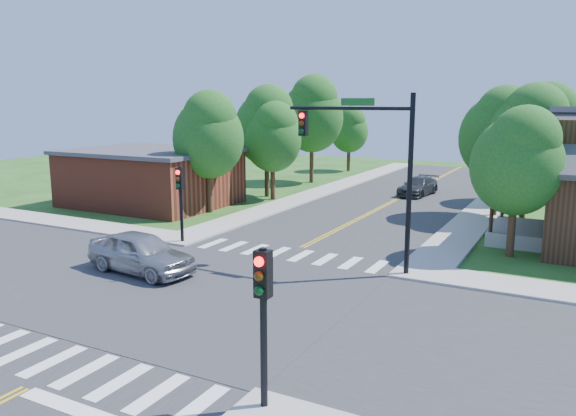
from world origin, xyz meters
The scene contains 24 objects.
ground centered at (0.00, 0.00, 0.00)m, with size 100.00×100.00×0.00m, color #254916.
road_ns centered at (0.00, 0.00, 0.02)m, with size 10.00×90.00×0.04m, color #2D2D30.
road_ew centered at (0.00, 0.00, 0.03)m, with size 90.00×10.00×0.04m, color #2D2D30.
intersection_patch centered at (0.00, 0.00, 0.00)m, with size 10.20×10.20×0.06m, color #2D2D30.
sidewalk_nw centered at (-15.82, 15.82, 0.07)m, with size 40.00×40.00×0.14m.
crosswalk_north centered at (0.00, 6.20, 0.05)m, with size 8.85×2.00×0.01m.
crosswalk_south centered at (0.00, -6.20, 0.05)m, with size 8.85×2.00×0.01m.
centerline centered at (0.00, 0.00, 0.05)m, with size 0.30×90.00×0.01m.
signal_mast_ne centered at (3.91, 5.59, 4.85)m, with size 5.30×0.42×7.20m.
signal_pole_se centered at (5.60, -5.62, 2.66)m, with size 0.34×0.42×3.80m.
signal_pole_nw centered at (-5.60, 5.58, 2.66)m, with size 0.34×0.42×3.80m.
building_nw centered at (-14.20, 13.20, 1.88)m, with size 10.40×8.40×3.73m.
tree_e_a centered at (8.97, 10.62, 4.42)m, with size 3.97×3.77×6.75m.
tree_e_b centered at (8.70, 18.36, 5.18)m, with size 4.65×4.42×7.91m.
tree_e_c centered at (8.94, 25.99, 5.36)m, with size 4.81×4.57×8.17m.
tree_e_d centered at (8.68, 35.11, 4.53)m, with size 4.07×3.87×6.92m.
tree_w_a centered at (-8.99, 12.68, 4.96)m, with size 4.45×4.23×7.57m.
tree_w_b centered at (-8.80, 19.52, 5.29)m, with size 4.75×4.51×8.08m.
tree_w_c centered at (-9.04, 27.56, 5.97)m, with size 5.36×5.09×9.11m.
tree_w_d centered at (-9.29, 36.70, 4.21)m, with size 3.78×3.59×6.43m.
tree_house centered at (7.02, 19.42, 5.12)m, with size 4.60×4.37×7.82m.
tree_bldg centered at (-7.79, 18.61, 4.55)m, with size 4.08×3.88×6.94m.
car_silver centered at (-4.01, 0.98, 0.83)m, with size 5.09×2.53×1.67m, color #9FA1A6.
car_dgrey centered at (0.80, 25.10, 0.66)m, with size 2.37×4.72×1.32m, color #313436.
Camera 1 is at (11.50, -15.58, 6.88)m, focal length 35.00 mm.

